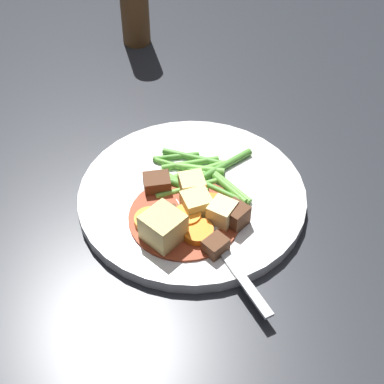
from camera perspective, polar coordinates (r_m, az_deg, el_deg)
name	(u,v)px	position (r m, az deg, el deg)	size (l,w,h in m)	color
ground_plane	(192,201)	(0.67, 0.00, -0.85)	(3.00, 3.00, 0.00)	#26282D
dinner_plate	(192,196)	(0.67, 0.00, -0.43)	(0.26, 0.26, 0.01)	white
stew_sauce	(185,217)	(0.63, -0.73, -2.44)	(0.12, 0.12, 0.00)	#93381E
carrot_slice_0	(198,233)	(0.61, 0.56, -3.95)	(0.03, 0.03, 0.01)	orange
carrot_slice_1	(150,221)	(0.63, -4.05, -2.82)	(0.03, 0.03, 0.01)	orange
carrot_slice_2	(212,204)	(0.64, 1.96, -1.13)	(0.03, 0.03, 0.01)	orange
carrot_slice_3	(200,199)	(0.65, 0.73, -0.72)	(0.03, 0.03, 0.01)	orange
carrot_slice_4	(187,218)	(0.62, -0.46, -2.50)	(0.03, 0.03, 0.01)	orange
potato_chunk_0	(193,186)	(0.65, 0.13, 0.59)	(0.03, 0.03, 0.02)	#E5CC7A
potato_chunk_1	(222,213)	(0.62, 2.93, -2.05)	(0.03, 0.03, 0.03)	#EAD68C
potato_chunk_2	(197,204)	(0.63, 0.44, -1.18)	(0.03, 0.03, 0.02)	#E5CC7A
potato_chunk_3	(163,228)	(0.60, -2.81, -3.51)	(0.04, 0.04, 0.03)	#DBBC6B
meat_chunk_0	(216,246)	(0.60, 2.30, -5.23)	(0.02, 0.02, 0.02)	#56331E
meat_chunk_1	(157,183)	(0.66, -3.42, 0.87)	(0.03, 0.02, 0.02)	#56331E
meat_chunk_2	(166,222)	(0.62, -2.53, -2.95)	(0.03, 0.03, 0.02)	#56331E
meat_chunk_3	(235,215)	(0.62, 4.21, -2.28)	(0.02, 0.02, 0.02)	#56331E
green_bean_0	(180,167)	(0.69, -1.17, 2.46)	(0.01, 0.01, 0.06)	#599E38
green_bean_1	(193,157)	(0.70, 0.10, 3.38)	(0.01, 0.01, 0.08)	#4C8E33
green_bean_2	(176,157)	(0.70, -1.56, 3.46)	(0.01, 0.01, 0.06)	#4C8E33
green_bean_3	(228,184)	(0.67, 3.54, 0.75)	(0.01, 0.01, 0.07)	#66AD42
green_bean_4	(219,190)	(0.66, 2.68, 0.15)	(0.01, 0.01, 0.06)	#4C8E33
green_bean_5	(200,169)	(0.68, 0.78, 2.27)	(0.01, 0.01, 0.06)	#66AD42
green_bean_6	(184,183)	(0.66, -0.75, 0.87)	(0.01, 0.01, 0.07)	#599E38
green_bean_7	(192,173)	(0.68, 0.04, 1.89)	(0.01, 0.01, 0.08)	#66AD42
green_bean_8	(190,163)	(0.69, -0.17, 2.80)	(0.01, 0.01, 0.07)	#599E38
green_bean_9	(230,189)	(0.66, 3.66, 0.34)	(0.01, 0.01, 0.05)	#599E38
green_bean_10	(183,183)	(0.66, -0.87, 0.89)	(0.01, 0.01, 0.06)	#4C8E33
green_bean_11	(188,188)	(0.66, -0.38, 0.39)	(0.01, 0.01, 0.08)	#66AD42
green_bean_12	(225,165)	(0.69, 3.18, 2.59)	(0.01, 0.01, 0.08)	#4C8E33
fork	(220,247)	(0.61, 2.72, -5.39)	(0.10, 0.16, 0.00)	silver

